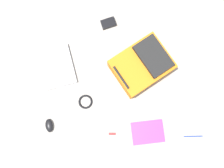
{
  "coord_description": "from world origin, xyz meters",
  "views": [
    {
      "loc": [
        0.27,
        -0.06,
        1.95
      ],
      "look_at": [
        0.01,
        0.0,
        0.02
      ],
      "focal_mm": 39.29,
      "sensor_mm": 36.0,
      "label": 1
    }
  ],
  "objects_px": {
    "computer_mouse": "(49,126)",
    "cable_coil": "(85,102)",
    "power_brick": "(108,23)",
    "book_red": "(148,132)",
    "pen_black": "(193,136)",
    "laptop": "(57,67)",
    "backpack": "(142,65)",
    "usb_stick": "(112,134)"
  },
  "relations": [
    {
      "from": "backpack",
      "to": "laptop",
      "type": "bearing_deg",
      "value": -103.94
    },
    {
      "from": "pen_black",
      "to": "usb_stick",
      "type": "bearing_deg",
      "value": -105.49
    },
    {
      "from": "book_red",
      "to": "cable_coil",
      "type": "xyz_separation_m",
      "value": [
        -0.35,
        -0.42,
        0.0
      ]
    },
    {
      "from": "computer_mouse",
      "to": "pen_black",
      "type": "distance_m",
      "value": 1.13
    },
    {
      "from": "backpack",
      "to": "computer_mouse",
      "type": "bearing_deg",
      "value": -71.01
    },
    {
      "from": "backpack",
      "to": "power_brick",
      "type": "distance_m",
      "value": 0.46
    },
    {
      "from": "cable_coil",
      "to": "usb_stick",
      "type": "xyz_separation_m",
      "value": [
        0.29,
        0.15,
        -0.0
      ]
    },
    {
      "from": "laptop",
      "to": "computer_mouse",
      "type": "relative_size",
      "value": 3.23
    },
    {
      "from": "backpack",
      "to": "cable_coil",
      "type": "height_order",
      "value": "backpack"
    },
    {
      "from": "cable_coil",
      "to": "laptop",
      "type": "bearing_deg",
      "value": -154.13
    },
    {
      "from": "laptop",
      "to": "pen_black",
      "type": "distance_m",
      "value": 1.21
    },
    {
      "from": "backpack",
      "to": "usb_stick",
      "type": "bearing_deg",
      "value": -37.52
    },
    {
      "from": "cable_coil",
      "to": "power_brick",
      "type": "relative_size",
      "value": 0.96
    },
    {
      "from": "laptop",
      "to": "power_brick",
      "type": "bearing_deg",
      "value": 117.87
    },
    {
      "from": "computer_mouse",
      "to": "usb_stick",
      "type": "distance_m",
      "value": 0.49
    },
    {
      "from": "book_red",
      "to": "usb_stick",
      "type": "relative_size",
      "value": 4.9
    },
    {
      "from": "backpack",
      "to": "usb_stick",
      "type": "xyz_separation_m",
      "value": [
        0.46,
        -0.35,
        -0.08
      ]
    },
    {
      "from": "book_red",
      "to": "computer_mouse",
      "type": "height_order",
      "value": "computer_mouse"
    },
    {
      "from": "pen_black",
      "to": "laptop",
      "type": "bearing_deg",
      "value": -130.83
    },
    {
      "from": "computer_mouse",
      "to": "usb_stick",
      "type": "xyz_separation_m",
      "value": [
        0.18,
        0.46,
        -0.02
      ]
    },
    {
      "from": "power_brick",
      "to": "cable_coil",
      "type": "bearing_deg",
      "value": -29.29
    },
    {
      "from": "power_brick",
      "to": "usb_stick",
      "type": "xyz_separation_m",
      "value": [
        0.88,
        -0.18,
        -0.01
      ]
    },
    {
      "from": "laptop",
      "to": "usb_stick",
      "type": "bearing_deg",
      "value": 26.19
    },
    {
      "from": "backpack",
      "to": "computer_mouse",
      "type": "xyz_separation_m",
      "value": [
        0.28,
        -0.81,
        -0.07
      ]
    },
    {
      "from": "computer_mouse",
      "to": "power_brick",
      "type": "bearing_deg",
      "value": 50.73
    },
    {
      "from": "backpack",
      "to": "book_red",
      "type": "relative_size",
      "value": 1.88
    },
    {
      "from": "backpack",
      "to": "pen_black",
      "type": "bearing_deg",
      "value": 22.27
    },
    {
      "from": "laptop",
      "to": "pen_black",
      "type": "bearing_deg",
      "value": 49.17
    },
    {
      "from": "computer_mouse",
      "to": "cable_coil",
      "type": "height_order",
      "value": "computer_mouse"
    },
    {
      "from": "laptop",
      "to": "cable_coil",
      "type": "height_order",
      "value": "laptop"
    },
    {
      "from": "book_red",
      "to": "pen_black",
      "type": "height_order",
      "value": "book_red"
    },
    {
      "from": "cable_coil",
      "to": "book_red",
      "type": "bearing_deg",
      "value": 50.34
    },
    {
      "from": "backpack",
      "to": "usb_stick",
      "type": "height_order",
      "value": "backpack"
    },
    {
      "from": "power_brick",
      "to": "computer_mouse",
      "type": "bearing_deg",
      "value": -42.53
    },
    {
      "from": "backpack",
      "to": "pen_black",
      "type": "distance_m",
      "value": 0.68
    },
    {
      "from": "computer_mouse",
      "to": "backpack",
      "type": "bearing_deg",
      "value": 22.25
    },
    {
      "from": "computer_mouse",
      "to": "laptop",
      "type": "bearing_deg",
      "value": 73.98
    },
    {
      "from": "cable_coil",
      "to": "power_brick",
      "type": "distance_m",
      "value": 0.67
    },
    {
      "from": "computer_mouse",
      "to": "book_red",
      "type": "bearing_deg",
      "value": -14.32
    },
    {
      "from": "laptop",
      "to": "usb_stick",
      "type": "height_order",
      "value": "laptop"
    },
    {
      "from": "backpack",
      "to": "pen_black",
      "type": "xyz_separation_m",
      "value": [
        0.63,
        0.26,
        -0.08
      ]
    },
    {
      "from": "book_red",
      "to": "pen_black",
      "type": "distance_m",
      "value": 0.36
    }
  ]
}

